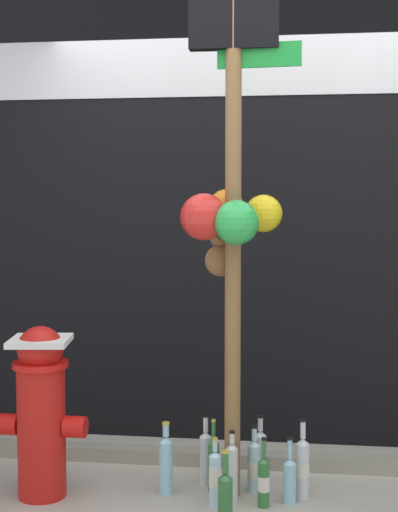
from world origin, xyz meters
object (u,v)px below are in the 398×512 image
bottle_2 (254,465)px  bottle_10 (206,456)px  memorial_post (230,194)px  bottle_3 (264,481)px  bottle_6 (232,471)px  bottle_4 (225,493)px  bottle_0 (166,463)px  bottle_1 (260,454)px  fire_hydrant (41,408)px  bottle_9 (214,463)px  bottle_7 (215,477)px  bottle_8 (303,467)px  bottle_5 (290,479)px

bottle_2 → bottle_10: size_ratio=0.92×
memorial_post → bottle_3: (0.18, -0.15, -1.41)m
bottle_6 → bottle_3: bearing=-13.3°
bottle_4 → bottle_6: bearing=86.1°
bottle_4 → bottle_10: size_ratio=0.89×
bottle_2 → bottle_4: size_ratio=1.04×
bottle_0 → bottle_1: bottle_0 is taller
fire_hydrant → memorial_post: bearing=10.0°
bottle_4 → bottle_9: (-0.09, 0.34, 0.02)m
bottle_9 → fire_hydrant: bearing=-167.8°
bottle_0 → bottle_7: (0.27, -0.12, -0.01)m
fire_hydrant → bottle_7: 0.94m
fire_hydrant → bottle_3: size_ratio=2.53×
bottle_0 → bottle_3: (0.50, -0.09, -0.03)m
memorial_post → bottle_4: bearing=-88.1°
bottle_0 → bottle_9: bottle_0 is taller
bottle_7 → bottle_9: (-0.03, 0.20, -0.00)m
fire_hydrant → bottle_9: (0.86, 0.19, -0.31)m
bottle_1 → bottle_6: 0.32m
bottle_3 → bottle_1: bearing=95.8°
bottle_2 → bottle_8: bearing=-12.4°
bottle_3 → bottle_9: 0.32m
bottle_0 → bottle_7: 0.29m
memorial_post → bottle_10: 1.40m
bottle_1 → bottle_6: bearing=-113.6°
bottle_5 → bottle_10: 0.49m
memorial_post → bottle_8: memorial_post is taller
bottle_8 → bottle_1: bearing=139.6°
bottle_2 → bottle_7: (-0.18, -0.22, 0.01)m
memorial_post → bottle_5: 1.45m
memorial_post → bottle_1: size_ratio=7.22×
bottle_1 → fire_hydrant: bearing=-162.7°
bottle_1 → bottle_5: size_ratio=1.08×
bottle_8 → bottle_2: bearing=167.6°
bottle_1 → bottle_3: bottle_1 is taller
bottle_3 → bottle_7: size_ratio=1.00×
bottle_9 → bottle_10: bottle_9 is taller
bottle_1 → bottle_2: size_ratio=1.04×
memorial_post → bottle_4: (0.01, -0.32, -1.41)m
bottle_3 → bottle_10: bearing=141.4°
bottle_2 → bottle_0: bearing=-167.3°
bottle_0 → bottle_1: bearing=26.7°
bottle_7 → bottle_10: bearing=106.0°
bottle_0 → bottle_7: bearing=-24.1°
bottle_1 → bottle_10: bottle_10 is taller
bottle_5 → bottle_9: size_ratio=0.89×
bottle_4 → bottle_7: (-0.06, 0.14, 0.02)m
memorial_post → bottle_0: bearing=-169.1°
bottle_10 → bottle_5: bearing=-23.7°
fire_hydrant → bottle_7: size_ratio=2.54×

